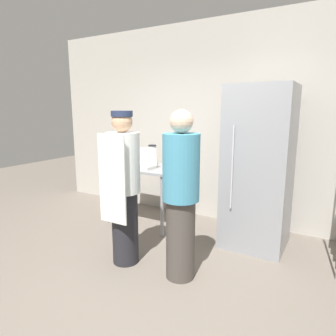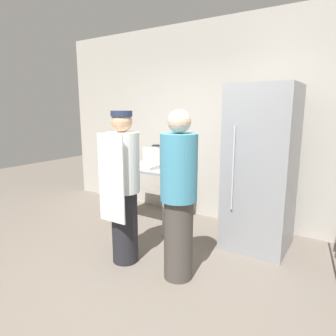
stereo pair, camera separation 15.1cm
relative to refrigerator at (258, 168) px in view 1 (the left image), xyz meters
name	(u,v)px [view 1 (the left image)]	position (x,y,z in m)	size (l,w,h in m)	color
ground_plane	(145,287)	(-0.67, -1.50, -1.00)	(14.00, 14.00, 0.00)	#6B6056
back_wall	(226,123)	(-0.67, 0.68, 0.50)	(6.40, 0.12, 2.99)	#B7B2A8
refrigerator	(258,168)	(0.00, 0.00, 0.00)	(0.75, 0.75, 1.99)	gray
prep_counter	(144,173)	(-1.63, -0.11, -0.23)	(1.06, 0.66, 0.88)	gray
donut_box	(144,165)	(-1.54, -0.24, -0.07)	(0.30, 0.25, 0.29)	silver
blender_pitcher	(152,156)	(-1.61, 0.09, 0.01)	(0.15, 0.15, 0.30)	#99999E
person_baker	(124,187)	(-1.14, -1.19, -0.11)	(0.36, 0.38, 1.69)	#232328
person_customer	(181,196)	(-0.46, -1.15, -0.12)	(0.36, 0.36, 1.71)	#47423D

